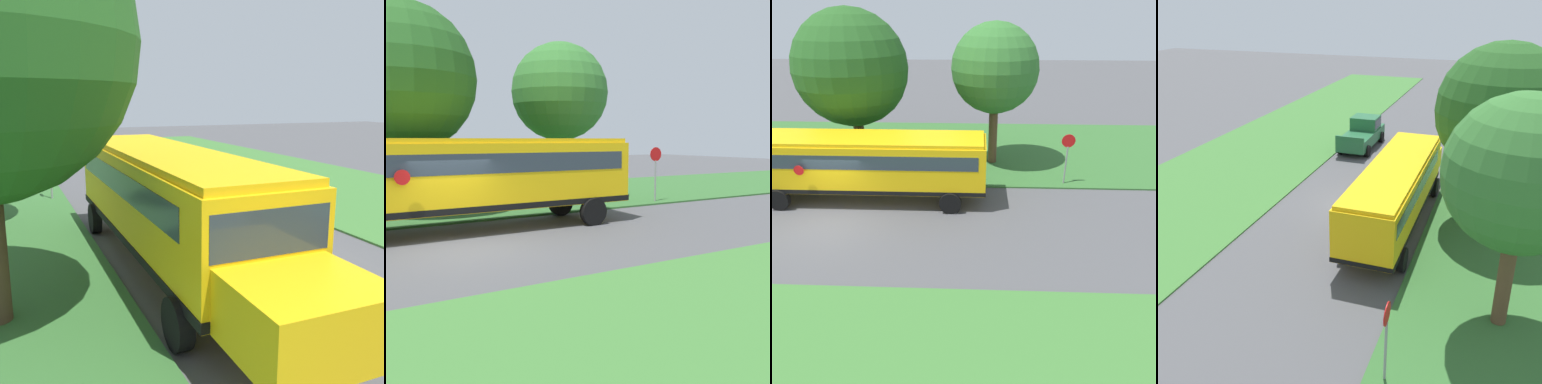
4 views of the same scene
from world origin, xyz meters
The scene contains 6 objects.
ground_plane centered at (0.00, 0.00, 0.00)m, with size 120.00×120.00×0.00m, color #4C4C4F.
grass_verge centered at (-10.00, 0.00, 0.04)m, with size 12.00×80.00×0.08m, color #33662D.
school_bus centered at (-2.51, 1.18, 1.92)m, with size 2.84×12.42×3.16m.
oak_tree_beside_bus centered at (-6.66, -0.41, 5.46)m, with size 6.03×6.03×8.55m.
oak_tree_roadside_mid centered at (-7.67, 7.28, 5.52)m, with size 4.79×4.79×7.86m.
stop_sign centered at (-4.60, 10.90, 1.74)m, with size 0.08×0.68×2.74m.
Camera 2 is at (12.38, -3.59, 3.13)m, focal length 42.00 mm.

